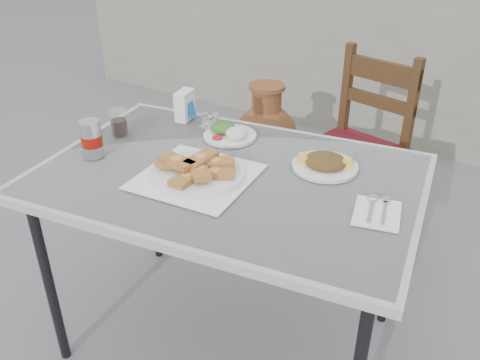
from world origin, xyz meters
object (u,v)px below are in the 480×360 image
Objects in this scene: terracotta_urn at (265,145)px; salad_chopped_plate at (325,163)px; cola_glass at (119,124)px; condiment_caddy at (213,124)px; soda_can at (91,139)px; chair at (357,148)px; pide_plate at (196,168)px; napkin_holder at (185,105)px; cafe_table at (228,186)px; salad_rice_plate at (229,132)px.

salad_chopped_plate is at bearing -50.28° from terracotta_urn.
cola_glass is 0.39m from condiment_caddy.
salad_chopped_plate is 0.33× the size of terracotta_urn.
soda_can is 1.40m from chair.
napkin_holder is at bearing 132.03° from pide_plate.
pide_plate is 0.42m from condiment_caddy.
salad_rice_plate reaches higher than cafe_table.
soda_can is 0.14× the size of chair.
salad_chopped_plate is 0.86m from cola_glass.
salad_rice_plate is 0.44m from salad_chopped_plate.
salad_chopped_plate is 1.32m from terracotta_urn.
cafe_table is 10.39× the size of soda_can.
soda_can reaches higher than napkin_holder.
chair reaches higher than cola_glass.
cafe_table reaches higher than terracotta_urn.
cola_glass is 1.24m from terracotta_urn.
salad_chopped_plate is 1.87× the size of napkin_holder.
salad_chopped_plate is at bearing 12.29° from cola_glass.
condiment_caddy is at bearing -105.07° from chair.
terracotta_urn is (-0.34, 0.90, -0.51)m from salad_rice_plate.
cola_glass is 0.30m from napkin_holder.
salad_chopped_plate is 0.72m from napkin_holder.
pide_plate is at bearing -62.62° from condiment_caddy.
soda_can is (-0.43, -0.08, 0.04)m from pide_plate.
chair is at bearing 62.71° from soda_can.
condiment_caddy is (-0.55, 0.07, 0.00)m from salad_chopped_plate.
salad_chopped_plate is at bearing -6.85° from condiment_caddy.
salad_rice_plate is 0.89m from chair.
pide_plate is 0.58× the size of terracotta_urn.
soda_can reaches higher than condiment_caddy.
napkin_holder is (0.07, 0.47, -0.01)m from soda_can.
salad_chopped_plate is at bearing 26.18° from soda_can.
pide_plate is 0.44m from soda_can.
chair is (-0.16, 0.82, -0.32)m from salad_chopped_plate.
napkin_holder is 1.01m from terracotta_urn.
soda_can is 0.20× the size of terracotta_urn.
soda_can reaches higher than cola_glass.
cafe_table is 14.32× the size of condiment_caddy.
soda_can is at bearing -169.52° from pide_plate.
condiment_caddy is (0.30, 0.25, -0.02)m from cola_glass.
condiment_caddy is 0.10× the size of chair.
cola_glass is (-0.06, 0.20, -0.03)m from soda_can.
cafe_table is at bearing -47.36° from napkin_holder.
cafe_table is 6.79× the size of salad_rice_plate.
soda_can is (-0.34, -0.42, 0.05)m from salad_rice_plate.
salad_rice_plate is 1.53× the size of soda_can.
napkin_holder is at bearing 144.66° from cafe_table.
terracotta_urn is (-0.78, 0.94, -0.51)m from salad_chopped_plate.
cafe_table is 6.17× the size of salad_chopped_plate.
napkin_holder is at bearing 81.41° from soda_can.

